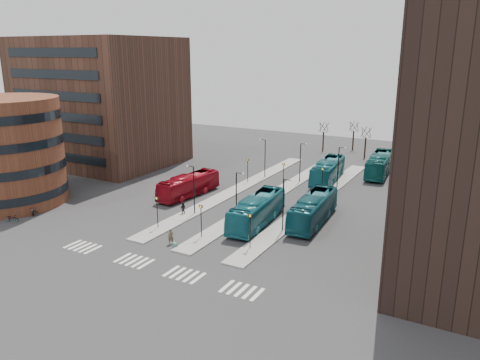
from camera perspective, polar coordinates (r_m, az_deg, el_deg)
The scene contains 23 objects.
ground at distance 44.23m, azimuth -15.28°, elevation -11.70°, with size 160.00×160.00×0.00m, color #2B2B2E.
island_left at distance 68.93m, azimuth -0.33°, elevation -1.11°, with size 2.50×45.00×0.15m, color gray.
island_mid at distance 66.33m, azimuth 4.19°, elevation -1.83°, with size 2.50×45.00×0.15m, color gray.
island_right at distance 64.19m, azimuth 9.06°, elevation -2.58°, with size 2.50×45.00×0.15m, color gray.
suitcase at distance 49.57m, azimuth -7.93°, elevation -7.86°, with size 0.42×0.34×0.53m, color navy.
red_bus at distance 65.99m, azimuth -6.26°, elevation -0.64°, with size 2.58×11.03×3.07m, color maroon.
teal_bus_a at distance 55.06m, azimuth 2.09°, elevation -3.71°, with size 2.83×12.11×3.37m, color #166270.
teal_bus_b at distance 74.19m, azimuth 10.66°, elevation 1.14°, with size 2.88×12.33×3.43m, color #166671.
teal_bus_c at distance 56.12m, azimuth 8.93°, elevation -3.52°, with size 2.82×12.06×3.36m, color #12515D.
teal_bus_d at distance 80.12m, azimuth 16.63°, elevation 1.85°, with size 2.95×12.59×3.51m, color #125C5A.
traveller at distance 50.23m, azimuth -8.42°, elevation -6.84°, with size 0.62×0.41×1.70m, color brown.
commuter_a at distance 58.87m, azimuth -6.96°, elevation -3.45°, with size 0.77×0.60×1.58m, color black.
commuter_b at distance 55.28m, azimuth -1.60°, elevation -4.66°, with size 0.88×0.36×1.49m, color black.
commuter_c at distance 54.44m, azimuth 0.41°, elevation -5.00°, with size 0.94×0.54×1.45m, color black.
bicycle_near at distance 62.28m, azimuth -26.06°, elevation -4.20°, with size 0.65×1.85×0.97m, color gray.
bicycle_mid at distance 63.74m, azimuth -24.10°, elevation -3.47°, with size 0.51×1.82×1.09m, color gray.
bicycle_far at distance 63.79m, azimuth -24.05°, elevation -3.52°, with size 0.63×1.81×0.95m, color gray.
crosswalk_stripes at distance 45.79m, azimuth -10.16°, elevation -10.38°, with size 22.35×2.40×0.01m.
round_building at distance 68.91m, azimuth -26.85°, elevation 3.12°, with size 15.16×15.16×14.00m.
office_block at distance 88.04m, azimuth -16.53°, elevation 9.16°, with size 25.00×20.12×22.00m.
sign_poles at distance 59.81m, azimuth 1.07°, elevation -1.40°, with size 12.45×22.12×3.65m.
lamp_posts at distance 63.36m, azimuth 4.02°, elevation 0.64°, with size 14.04×20.24×6.12m.
bare_trees at distance 95.39m, azimuth 12.91°, elevation 4.82°, with size 10.97×8.14×5.90m.
Camera 1 is at (28.30, -27.60, 19.84)m, focal length 35.00 mm.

